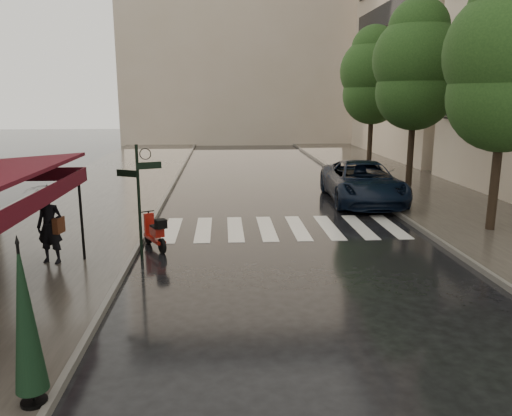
{
  "coord_description": "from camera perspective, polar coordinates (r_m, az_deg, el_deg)",
  "views": [
    {
      "loc": [
        1.02,
        -10.03,
        4.29
      ],
      "look_at": [
        1.88,
        2.89,
        1.4
      ],
      "focal_mm": 35.0,
      "sensor_mm": 36.0,
      "label": 1
    }
  ],
  "objects": [
    {
      "name": "ground",
      "position": [
        10.96,
        -9.01,
        -10.64
      ],
      "size": [
        120.0,
        120.0,
        0.0
      ],
      "primitive_type": "plane",
      "color": "black",
      "rests_on": "ground"
    },
    {
      "name": "tree_near",
      "position": [
        17.34,
        26.79,
        14.69
      ],
      "size": [
        3.8,
        3.8,
        7.99
      ],
      "color": "black",
      "rests_on": "sidewalk_far"
    },
    {
      "name": "crosswalk",
      "position": [
        16.71,
        3.03,
        -2.29
      ],
      "size": [
        7.85,
        3.2,
        0.01
      ],
      "color": "silver",
      "rests_on": "ground"
    },
    {
      "name": "haussmann_far",
      "position": [
        39.53,
        20.43,
        19.05
      ],
      "size": [
        8.0,
        16.0,
        18.5
      ],
      "primitive_type": "cube",
      "color": "#B9A68E",
      "rests_on": "ground"
    },
    {
      "name": "sidewalk_far",
      "position": [
        24.26,
        18.62,
        1.88
      ],
      "size": [
        5.5,
        60.0,
        0.12
      ],
      "primitive_type": "cube",
      "color": "#38332D",
      "rests_on": "ground"
    },
    {
      "name": "parked_car",
      "position": [
        21.16,
        12.09,
        2.92
      ],
      "size": [
        3.06,
        6.15,
        1.68
      ],
      "primitive_type": "imported",
      "rotation": [
        0.0,
        0.0,
        -0.05
      ],
      "color": "black",
      "rests_on": "ground"
    },
    {
      "name": "curb_near",
      "position": [
        22.57,
        -10.04,
        1.63
      ],
      "size": [
        0.12,
        60.0,
        0.16
      ],
      "primitive_type": "cube",
      "color": "#595651",
      "rests_on": "ground"
    },
    {
      "name": "sidewalk_near",
      "position": [
        23.1,
        -17.58,
        1.44
      ],
      "size": [
        6.0,
        60.0,
        0.12
      ],
      "primitive_type": "cube",
      "color": "#38332D",
      "rests_on": "ground"
    },
    {
      "name": "scooter",
      "position": [
        14.62,
        -11.44,
        -2.82
      ],
      "size": [
        0.87,
        1.4,
        1.01
      ],
      "rotation": [
        0.0,
        0.0,
        0.49
      ],
      "color": "black",
      "rests_on": "ground"
    },
    {
      "name": "signpost",
      "position": [
        13.44,
        -13.24,
        1.71
      ],
      "size": [
        1.17,
        0.29,
        3.1
      ],
      "color": "black",
      "rests_on": "ground"
    },
    {
      "name": "tree_far",
      "position": [
        30.32,
        13.24,
        14.47
      ],
      "size": [
        3.8,
        3.8,
        8.16
      ],
      "color": "black",
      "rests_on": "sidewalk_far"
    },
    {
      "name": "curb_far",
      "position": [
        23.33,
        12.25,
        1.89
      ],
      "size": [
        0.12,
        60.0,
        0.16
      ],
      "primitive_type": "cube",
      "color": "#595651",
      "rests_on": "ground"
    },
    {
      "name": "backdrop_building",
      "position": [
        48.41,
        -1.54,
        19.36
      ],
      "size": [
        22.0,
        6.0,
        20.0
      ],
      "primitive_type": "cube",
      "color": "#B9A68E",
      "rests_on": "ground"
    },
    {
      "name": "pedestrian_with_umbrella",
      "position": [
        13.56,
        -22.76,
        1.12
      ],
      "size": [
        1.35,
        1.36,
        2.57
      ],
      "rotation": [
        0.0,
        0.0,
        -0.23
      ],
      "color": "black",
      "rests_on": "sidewalk_near"
    },
    {
      "name": "parasol_back",
      "position": [
        7.49,
        -24.87,
        -11.36
      ],
      "size": [
        0.44,
        0.44,
        2.38
      ],
      "color": "black",
      "rests_on": "sidewalk_near"
    },
    {
      "name": "tree_mid",
      "position": [
        23.64,
        17.85,
        15.17
      ],
      "size": [
        3.8,
        3.8,
        8.34
      ],
      "color": "black",
      "rests_on": "sidewalk_far"
    }
  ]
}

